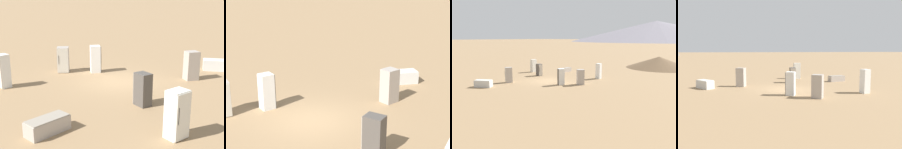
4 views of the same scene
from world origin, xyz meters
TOP-DOWN VIEW (x-y plane):
  - ground_plane at (0.00, 0.00)m, footprint 1000.00×1000.00m
  - discarded_fridge_0 at (-3.85, -5.24)m, footprint 0.61×0.67m
  - discarded_fridge_1 at (-4.12, -0.88)m, footprint 1.03×1.03m
  - discarded_fridge_2 at (2.98, 6.59)m, footprint 1.88×1.56m
  - discarded_fridge_3 at (2.89, 3.44)m, footprint 0.96×1.00m
  - discarded_fridge_4 at (6.47, -3.72)m, footprint 0.73×0.85m
  - discarded_fridge_5 at (-2.55, 0.58)m, footprint 0.86×0.88m
  - discarded_fridge_6 at (2.68, -6.83)m, footprint 0.78×1.75m
  - discarded_fridge_7 at (3.45, -1.97)m, footprint 0.88×0.71m

SIDE VIEW (x-z plane):
  - ground_plane at x=0.00m, z-range 0.00..0.00m
  - discarded_fridge_6 at x=2.68m, z-range 0.00..0.63m
  - discarded_fridge_2 at x=2.98m, z-range 0.00..0.75m
  - discarded_fridge_7 at x=3.45m, z-range 0.00..1.59m
  - discarded_fridge_1 at x=-4.12m, z-range 0.00..1.67m
  - discarded_fridge_3 at x=2.89m, z-range 0.00..1.75m
  - discarded_fridge_5 at x=-2.55m, z-range 0.00..1.78m
  - discarded_fridge_4 at x=6.47m, z-range 0.00..1.88m
  - discarded_fridge_0 at x=-3.85m, z-range 0.00..1.90m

